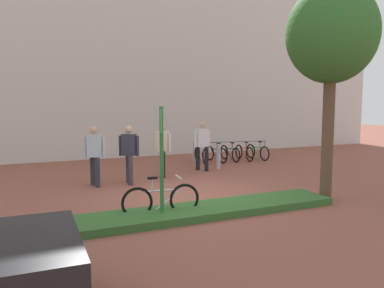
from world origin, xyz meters
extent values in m
plane|color=brown|center=(0.00, 0.00, 0.00)|extent=(60.00, 60.00, 0.00)
cube|color=silver|center=(0.00, 8.09, 5.00)|extent=(28.00, 1.20, 10.00)
cube|color=#336028|center=(-0.88, -1.52, 0.08)|extent=(7.00, 1.10, 0.16)
cylinder|color=brown|center=(2.84, -1.62, 1.58)|extent=(0.28, 0.28, 3.15)
ellipsoid|color=#2D6628|center=(2.84, -1.62, 4.00)|extent=(2.13, 2.13, 2.35)
cylinder|color=#2D7238|center=(-1.39, -1.52, 1.15)|extent=(0.08, 0.08, 2.31)
cube|color=#198C33|center=(-1.39, -1.52, 2.03)|extent=(0.11, 0.36, 0.52)
cube|color=white|center=(-1.39, -1.52, 2.03)|extent=(0.11, 0.30, 0.44)
torus|color=black|center=(-1.84, -1.23, 0.33)|extent=(0.66, 0.12, 0.66)
torus|color=black|center=(-0.82, -1.33, 0.33)|extent=(0.66, 0.12, 0.66)
cylinder|color=silver|center=(-1.33, -1.28, 0.55)|extent=(0.84, 0.11, 0.04)
cylinder|color=silver|center=(-1.23, -1.29, 0.30)|extent=(0.61, 0.09, 0.44)
cylinder|color=silver|center=(-1.51, -1.26, 0.67)|extent=(0.04, 0.04, 0.28)
cube|color=black|center=(-1.51, -1.26, 0.83)|extent=(0.21, 0.10, 0.05)
cylinder|color=silver|center=(-0.94, -1.32, 0.81)|extent=(0.08, 0.42, 0.04)
cylinder|color=#99999E|center=(2.19, 4.91, 0.40)|extent=(0.06, 0.06, 0.80)
cylinder|color=#99999E|center=(5.33, 4.58, 0.40)|extent=(0.06, 0.06, 0.80)
cylinder|color=#99999E|center=(3.76, 4.75, 0.80)|extent=(3.14, 0.39, 0.06)
torus|color=black|center=(2.46, 4.42, 0.30)|extent=(0.11, 0.61, 0.61)
torus|color=black|center=(2.55, 5.35, 0.30)|extent=(0.11, 0.61, 0.61)
cylinder|color=silver|center=(2.51, 4.88, 0.51)|extent=(0.11, 0.77, 0.03)
cylinder|color=silver|center=(2.52, 4.97, 0.27)|extent=(0.09, 0.56, 0.40)
cylinder|color=silver|center=(2.49, 4.71, 0.62)|extent=(0.03, 0.03, 0.26)
cube|color=black|center=(2.49, 4.71, 0.76)|extent=(0.09, 0.19, 0.05)
cylinder|color=silver|center=(2.54, 5.24, 0.75)|extent=(0.39, 0.07, 0.04)
torus|color=black|center=(3.19, 4.32, 0.30)|extent=(0.12, 0.61, 0.61)
torus|color=black|center=(3.08, 5.25, 0.30)|extent=(0.12, 0.61, 0.61)
cylinder|color=black|center=(3.13, 4.79, 0.51)|extent=(0.12, 0.77, 0.03)
cylinder|color=black|center=(3.12, 4.88, 0.27)|extent=(0.10, 0.56, 0.40)
cylinder|color=black|center=(3.15, 4.62, 0.62)|extent=(0.03, 0.03, 0.26)
cube|color=black|center=(3.15, 4.62, 0.76)|extent=(0.09, 0.19, 0.05)
cylinder|color=black|center=(3.09, 5.14, 0.75)|extent=(0.39, 0.08, 0.04)
torus|color=black|center=(3.78, 4.31, 0.30)|extent=(0.07, 0.61, 0.61)
torus|color=black|center=(3.75, 5.25, 0.30)|extent=(0.07, 0.61, 0.61)
cylinder|color=black|center=(3.76, 4.78, 0.51)|extent=(0.05, 0.77, 0.03)
cylinder|color=black|center=(3.76, 4.87, 0.27)|extent=(0.05, 0.56, 0.40)
cylinder|color=black|center=(3.77, 4.61, 0.62)|extent=(0.03, 0.03, 0.26)
cube|color=black|center=(3.77, 4.61, 0.76)|extent=(0.08, 0.19, 0.05)
cylinder|color=black|center=(3.76, 5.14, 0.75)|extent=(0.39, 0.05, 0.04)
torus|color=black|center=(4.36, 4.23, 0.30)|extent=(0.09, 0.61, 0.61)
torus|color=black|center=(4.42, 5.16, 0.30)|extent=(0.09, 0.61, 0.61)
cylinder|color=red|center=(4.39, 4.69, 0.51)|extent=(0.08, 0.77, 0.03)
cylinder|color=red|center=(4.39, 4.79, 0.27)|extent=(0.07, 0.56, 0.40)
cylinder|color=red|center=(4.38, 4.53, 0.62)|extent=(0.03, 0.03, 0.26)
cube|color=black|center=(4.38, 4.53, 0.76)|extent=(0.08, 0.19, 0.05)
cylinder|color=red|center=(4.41, 5.05, 0.75)|extent=(0.39, 0.06, 0.04)
torus|color=black|center=(5.05, 4.19, 0.30)|extent=(0.10, 0.61, 0.61)
torus|color=black|center=(4.98, 5.13, 0.30)|extent=(0.10, 0.61, 0.61)
cylinder|color=#1E7233|center=(5.02, 4.66, 0.51)|extent=(0.09, 0.77, 0.03)
cylinder|color=#1E7233|center=(5.01, 4.75, 0.27)|extent=(0.08, 0.56, 0.40)
cylinder|color=#1E7233|center=(5.03, 4.49, 0.62)|extent=(0.03, 0.03, 0.26)
cube|color=black|center=(5.03, 4.49, 0.76)|extent=(0.09, 0.19, 0.05)
cylinder|color=#1E7233|center=(4.99, 5.02, 0.75)|extent=(0.39, 0.07, 0.04)
cylinder|color=#ADADB2|center=(2.44, 3.28, 0.45)|extent=(0.16, 0.16, 0.90)
cylinder|color=black|center=(1.87, 3.09, 0.42)|extent=(0.14, 0.14, 0.85)
cylinder|color=black|center=(1.67, 3.39, 0.42)|extent=(0.14, 0.14, 0.85)
cube|color=white|center=(1.77, 3.24, 1.16)|extent=(0.41, 0.26, 0.62)
cylinder|color=white|center=(2.03, 3.25, 1.13)|extent=(0.09, 0.09, 0.59)
cylinder|color=white|center=(1.51, 3.23, 1.13)|extent=(0.09, 0.09, 0.59)
sphere|color=tan|center=(1.77, 3.24, 1.61)|extent=(0.22, 0.22, 0.22)
cylinder|color=black|center=(0.15, 2.86, 0.42)|extent=(0.14, 0.14, 0.85)
cylinder|color=black|center=(0.07, 2.54, 0.42)|extent=(0.14, 0.14, 0.85)
cube|color=beige|center=(0.11, 2.70, 1.16)|extent=(0.45, 0.46, 0.62)
cylinder|color=beige|center=(-0.07, 2.89, 1.13)|extent=(0.09, 0.09, 0.59)
cylinder|color=beige|center=(0.29, 2.51, 1.13)|extent=(0.09, 0.09, 0.59)
sphere|color=tan|center=(0.11, 2.70, 1.61)|extent=(0.22, 0.22, 0.22)
cylinder|color=#383342|center=(-1.15, 1.91, 0.42)|extent=(0.14, 0.14, 0.85)
cylinder|color=#383342|center=(-1.12, 2.28, 0.42)|extent=(0.14, 0.14, 0.85)
cube|color=#2D2D38|center=(-1.13, 2.09, 1.16)|extent=(0.47, 0.42, 0.62)
cylinder|color=#2D2D38|center=(-0.91, 1.96, 1.13)|extent=(0.09, 0.09, 0.59)
cylinder|color=#2D2D38|center=(-1.35, 2.23, 1.13)|extent=(0.09, 0.09, 0.59)
sphere|color=tan|center=(-1.13, 2.09, 1.61)|extent=(0.22, 0.22, 0.22)
cylinder|color=#2D2D38|center=(-2.06, 2.03, 0.42)|extent=(0.14, 0.14, 0.85)
cylinder|color=#2D2D38|center=(-2.14, 2.39, 0.42)|extent=(0.14, 0.14, 0.85)
cube|color=silver|center=(-2.10, 2.21, 1.16)|extent=(0.45, 0.34, 0.62)
cylinder|color=silver|center=(-1.85, 2.13, 1.13)|extent=(0.09, 0.09, 0.59)
cylinder|color=silver|center=(-2.35, 2.28, 1.13)|extent=(0.09, 0.09, 0.59)
sphere|color=tan|center=(-2.10, 2.21, 1.61)|extent=(0.22, 0.22, 0.22)
cylinder|color=black|center=(-4.06, -3.56, 0.32)|extent=(0.64, 0.23, 0.64)
camera|label=1|loc=(-3.89, -8.67, 2.39)|focal=35.52mm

